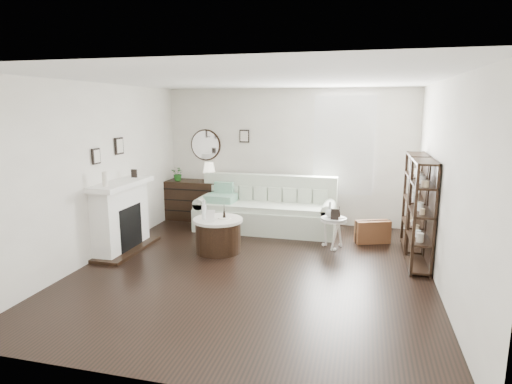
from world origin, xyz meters
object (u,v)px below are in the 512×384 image
(sofa, at_px, (266,212))
(dresser, at_px, (194,200))
(drum_table, at_px, (218,235))
(pedestal_table, at_px, (334,220))

(sofa, bearing_deg, dresser, 166.80)
(sofa, height_order, drum_table, sofa)
(sofa, height_order, pedestal_table, sofa)
(pedestal_table, bearing_deg, sofa, 148.65)
(sofa, distance_m, drum_table, 1.54)
(dresser, xyz_separation_m, drum_table, (1.19, -1.85, -0.13))
(sofa, distance_m, pedestal_table, 1.58)
(sofa, xyz_separation_m, pedestal_table, (1.34, -0.82, 0.14))
(sofa, xyz_separation_m, drum_table, (-0.47, -1.47, -0.06))
(sofa, relative_size, pedestal_table, 5.06)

